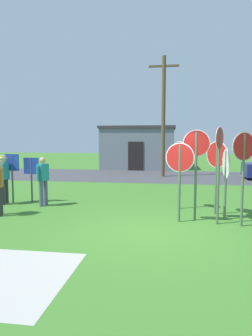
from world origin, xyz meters
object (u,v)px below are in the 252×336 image
(stop_sign_rear_right, at_px, (226,171))
(stop_sign_rear_left, at_px, (243,162))
(utility_pole, at_px, (163,114))
(stop_sign_center_cluster, at_px, (219,160))
(stop_sign_low_front, at_px, (180,168))
(info_panel_middle, at_px, (12,169))
(person_on_left, at_px, (43,179))
(info_panel_leftmost, at_px, (31,172))
(person_in_teal, at_px, (4,177))
(stop_sign_nearest, at_px, (179,164))
(stop_sign_leaning_right, at_px, (217,164))
(stop_sign_far_back, at_px, (196,159))

(stop_sign_rear_right, distance_m, stop_sign_rear_left, 0.79)
(utility_pole, xyz_separation_m, stop_sign_center_cluster, (1.78, -10.35, -2.05))
(stop_sign_low_front, relative_size, info_panel_middle, 1.25)
(person_on_left, bearing_deg, stop_sign_rear_right, -9.04)
(info_panel_leftmost, bearing_deg, stop_sign_low_front, -20.15)
(stop_sign_rear_right, distance_m, info_panel_middle, 7.31)
(stop_sign_low_front, bearing_deg, person_in_teal, 166.69)
(stop_sign_rear_left, bearing_deg, stop_sign_center_cluster, 168.79)
(stop_sign_low_front, bearing_deg, stop_sign_nearest, 88.96)
(stop_sign_rear_left, height_order, person_in_teal, stop_sign_rear_left)
(person_in_teal, bearing_deg, stop_sign_rear_right, -7.57)
(stop_sign_center_cluster, xyz_separation_m, info_panel_leftmost, (-6.33, 2.01, -0.62))
(person_on_left, relative_size, info_panel_middle, 0.95)
(stop_sign_rear_right, relative_size, person_on_left, 1.22)
(utility_pole, bearing_deg, person_on_left, -113.50)
(stop_sign_rear_right, xyz_separation_m, stop_sign_leaning_right, (-0.18, 0.60, 0.15))
(person_in_teal, bearing_deg, stop_sign_leaning_right, -3.03)
(stop_sign_rear_right, distance_m, stop_sign_low_front, 1.40)
(stop_sign_rear_left, bearing_deg, stop_sign_rear_right, 116.58)
(info_panel_leftmost, bearing_deg, person_in_teal, -147.70)
(stop_sign_rear_left, xyz_separation_m, stop_sign_leaning_right, (-0.50, 1.25, -0.17))
(stop_sign_rear_right, relative_size, stop_sign_nearest, 0.91)
(stop_sign_rear_left, distance_m, stop_sign_leaning_right, 1.35)
(stop_sign_far_back, distance_m, stop_sign_low_front, 0.56)
(stop_sign_rear_left, height_order, stop_sign_nearest, stop_sign_rear_left)
(utility_pole, height_order, stop_sign_low_front, utility_pole)
(stop_sign_low_front, bearing_deg, utility_pole, 94.14)
(utility_pole, xyz_separation_m, person_on_left, (-3.86, -8.89, -2.84))
(stop_sign_center_cluster, height_order, info_panel_middle, stop_sign_center_cluster)
(stop_sign_rear_left, bearing_deg, stop_sign_low_front, 173.44)
(stop_sign_rear_right, relative_size, stop_sign_center_cluster, 0.78)
(stop_sign_far_back, distance_m, stop_sign_leaning_right, 1.09)
(stop_sign_low_front, distance_m, person_on_left, 4.85)
(stop_sign_low_front, height_order, info_panel_middle, stop_sign_low_front)
(stop_sign_rear_right, xyz_separation_m, stop_sign_rear_left, (0.32, -0.64, 0.31))
(stop_sign_rear_right, relative_size, info_panel_leftmost, 1.26)
(stop_sign_nearest, bearing_deg, stop_sign_rear_right, -42.61)
(stop_sign_leaning_right, height_order, info_panel_leftmost, stop_sign_leaning_right)
(person_in_teal, xyz_separation_m, info_panel_leftmost, (0.79, 0.50, 0.14))
(stop_sign_nearest, bearing_deg, person_on_left, -177.03)
(stop_sign_leaning_right, xyz_separation_m, info_panel_leftmost, (-6.43, 0.88, -0.43))
(stop_sign_leaning_right, bearing_deg, stop_sign_rear_right, -73.53)
(stop_sign_center_cluster, bearing_deg, stop_sign_nearest, 120.45)
(stop_sign_far_back, height_order, stop_sign_leaning_right, stop_sign_far_back)
(stop_sign_rear_left, xyz_separation_m, stop_sign_center_cluster, (-0.60, 0.12, 0.02))
(stop_sign_rear_right, relative_size, stop_sign_rear_left, 0.82)
(stop_sign_center_cluster, bearing_deg, utility_pole, 99.74)
(stop_sign_nearest, height_order, person_in_teal, stop_sign_nearest)
(stop_sign_rear_right, distance_m, person_in_teal, 7.48)
(utility_pole, xyz_separation_m, info_panel_middle, (-5.15, -8.61, -2.56))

